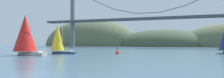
{
  "coord_description": "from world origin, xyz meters",
  "views": [
    {
      "loc": [
        14.65,
        -16.93,
        3.43
      ],
      "look_at": [
        0.0,
        27.54,
        4.14
      ],
      "focal_mm": 30.68,
      "sensor_mm": 36.0,
      "label": 1
    }
  ],
  "objects_px": {
    "sailboat_yellow_sail": "(58,38)",
    "channel_buoy": "(117,52)",
    "sailboat_green_sail": "(30,40)",
    "sailboat_red_spinnaker": "(25,34)"
  },
  "relations": [
    {
      "from": "sailboat_red_spinnaker",
      "to": "sailboat_green_sail",
      "type": "xyz_separation_m",
      "value": [
        -22.08,
        26.93,
        -1.29
      ]
    },
    {
      "from": "sailboat_green_sail",
      "to": "channel_buoy",
      "type": "distance_m",
      "value": 44.47
    },
    {
      "from": "sailboat_yellow_sail",
      "to": "sailboat_green_sail",
      "type": "bearing_deg",
      "value": 144.14
    },
    {
      "from": "sailboat_yellow_sail",
      "to": "channel_buoy",
      "type": "distance_m",
      "value": 17.43
    },
    {
      "from": "sailboat_red_spinnaker",
      "to": "sailboat_green_sail",
      "type": "bearing_deg",
      "value": 129.35
    },
    {
      "from": "sailboat_green_sail",
      "to": "channel_buoy",
      "type": "xyz_separation_m",
      "value": [
        42.35,
        -13.03,
        -3.82
      ]
    },
    {
      "from": "sailboat_green_sail",
      "to": "channel_buoy",
      "type": "relative_size",
      "value": 3.41
    },
    {
      "from": "sailboat_red_spinnaker",
      "to": "sailboat_green_sail",
      "type": "distance_m",
      "value": 34.85
    },
    {
      "from": "sailboat_red_spinnaker",
      "to": "channel_buoy",
      "type": "distance_m",
      "value": 25.1
    },
    {
      "from": "sailboat_green_sail",
      "to": "channel_buoy",
      "type": "height_order",
      "value": "sailboat_green_sail"
    }
  ]
}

